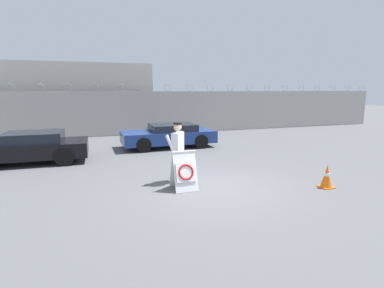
% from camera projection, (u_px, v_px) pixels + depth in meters
% --- Properties ---
extents(ground_plane, '(90.00, 90.00, 0.00)m').
position_uv_depth(ground_plane, '(215.00, 188.00, 8.65)').
color(ground_plane, '#5B5B5E').
extents(perimeter_wall, '(36.00, 0.30, 3.13)m').
position_uv_depth(perimeter_wall, '(145.00, 113.00, 18.78)').
color(perimeter_wall, '#ADA8A0').
rests_on(perimeter_wall, ground_plane).
extents(building_block, '(9.85, 6.62, 4.46)m').
position_uv_depth(building_block, '(77.00, 97.00, 21.64)').
color(building_block, beige).
rests_on(building_block, ground_plane).
extents(barricade_sign, '(0.70, 0.71, 1.10)m').
position_uv_depth(barricade_sign, '(184.00, 171.00, 8.42)').
color(barricade_sign, white).
rests_on(barricade_sign, ground_plane).
extents(security_guard, '(0.65, 0.54, 1.83)m').
position_uv_depth(security_guard, '(178.00, 149.00, 9.03)').
color(security_guard, black).
rests_on(security_guard, ground_plane).
extents(traffic_cone_near, '(0.37, 0.37, 0.68)m').
position_uv_depth(traffic_cone_near, '(327.00, 176.00, 8.60)').
color(traffic_cone_near, orange).
rests_on(traffic_cone_near, ground_plane).
extents(parked_car_front_coupe, '(4.33, 2.05, 1.20)m').
position_uv_depth(parked_car_front_coupe, '(30.00, 147.00, 11.45)').
color(parked_car_front_coupe, black).
rests_on(parked_car_front_coupe, ground_plane).
extents(parked_car_rear_sedan, '(4.47, 2.00, 1.13)m').
position_uv_depth(parked_car_rear_sedan, '(169.00, 135.00, 14.63)').
color(parked_car_rear_sedan, black).
rests_on(parked_car_rear_sedan, ground_plane).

